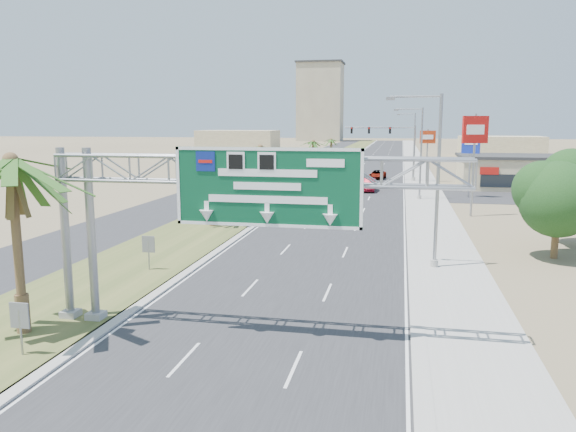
% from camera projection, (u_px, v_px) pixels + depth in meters
% --- Properties ---
extents(road, '(12.00, 300.00, 0.02)m').
position_uv_depth(road, '(375.00, 163.00, 119.34)').
color(road, '#28282B').
rests_on(road, ground).
extents(sidewalk_right, '(4.00, 300.00, 0.10)m').
position_uv_depth(sidewalk_right, '(416.00, 163.00, 117.68)').
color(sidewalk_right, '#9E9B93').
rests_on(sidewalk_right, ground).
extents(median_grass, '(7.00, 300.00, 0.12)m').
position_uv_depth(median_grass, '(329.00, 162.00, 121.28)').
color(median_grass, '#3D4D22').
rests_on(median_grass, ground).
extents(opposing_road, '(8.00, 300.00, 0.02)m').
position_uv_depth(opposing_road, '(297.00, 161.00, 122.65)').
color(opposing_road, '#28282B').
rests_on(opposing_road, ground).
extents(sign_gantry, '(16.75, 1.24, 7.50)m').
position_uv_depth(sign_gantry, '(231.00, 184.00, 21.79)').
color(sign_gantry, gray).
rests_on(sign_gantry, ground).
extents(palm_near, '(5.70, 5.70, 8.35)m').
position_uv_depth(palm_near, '(11.00, 162.00, 21.37)').
color(palm_near, brown).
rests_on(palm_near, ground).
extents(palm_row_b, '(3.99, 3.99, 5.95)m').
position_uv_depth(palm_row_b, '(212.00, 167.00, 44.97)').
color(palm_row_b, brown).
rests_on(palm_row_b, ground).
extents(palm_row_c, '(3.99, 3.99, 6.75)m').
position_uv_depth(palm_row_c, '(260.00, 148.00, 60.31)').
color(palm_row_c, brown).
rests_on(palm_row_c, ground).
extents(palm_row_d, '(3.99, 3.99, 5.45)m').
position_uv_depth(palm_row_d, '(292.00, 152.00, 77.92)').
color(palm_row_d, brown).
rests_on(palm_row_d, ground).
extents(palm_row_e, '(3.99, 3.99, 6.15)m').
position_uv_depth(palm_row_e, '(313.00, 142.00, 96.18)').
color(palm_row_e, brown).
rests_on(palm_row_e, ground).
extents(palm_row_f, '(3.99, 3.99, 5.75)m').
position_uv_depth(palm_row_f, '(331.00, 140.00, 120.42)').
color(palm_row_f, brown).
rests_on(palm_row_f, ground).
extents(streetlight_near, '(3.27, 0.44, 10.00)m').
position_uv_depth(streetlight_near, '(434.00, 188.00, 32.06)').
color(streetlight_near, gray).
rests_on(streetlight_near, ground).
extents(streetlight_mid, '(3.27, 0.44, 10.00)m').
position_uv_depth(streetlight_mid, '(419.00, 157.00, 61.07)').
color(streetlight_mid, gray).
rests_on(streetlight_mid, ground).
extents(streetlight_far, '(3.27, 0.44, 10.00)m').
position_uv_depth(streetlight_far, '(413.00, 145.00, 95.87)').
color(streetlight_far, gray).
rests_on(streetlight_far, ground).
extents(signal_mast, '(10.28, 0.71, 8.00)m').
position_uv_depth(signal_mast, '(400.00, 148.00, 80.77)').
color(signal_mast, gray).
rests_on(signal_mast, ground).
extents(store_building, '(18.00, 10.00, 4.00)m').
position_uv_depth(store_building, '(532.00, 173.00, 72.18)').
color(store_building, tan).
rests_on(store_building, ground).
extents(oak_near, '(4.50, 4.50, 6.80)m').
position_uv_depth(oak_near, '(559.00, 186.00, 34.45)').
color(oak_near, brown).
rests_on(oak_near, ground).
extents(median_signback_a, '(0.75, 0.08, 2.08)m').
position_uv_depth(median_signback_a, '(20.00, 319.00, 20.06)').
color(median_signback_a, gray).
rests_on(median_signback_a, ground).
extents(median_signback_b, '(0.75, 0.08, 2.08)m').
position_uv_depth(median_signback_b, '(148.00, 247.00, 31.80)').
color(median_signback_b, gray).
rests_on(median_signback_b, ground).
extents(tower_distant, '(20.00, 16.00, 35.00)m').
position_uv_depth(tower_distant, '(320.00, 103.00, 258.07)').
color(tower_distant, tan).
rests_on(tower_distant, ground).
extents(building_distant_left, '(24.00, 14.00, 6.00)m').
position_uv_depth(building_distant_left, '(238.00, 140.00, 175.96)').
color(building_distant_left, tan).
rests_on(building_distant_left, ground).
extents(building_distant_right, '(20.00, 12.00, 5.00)m').
position_uv_depth(building_distant_right, '(501.00, 146.00, 142.09)').
color(building_distant_right, tan).
rests_on(building_distant_right, ground).
extents(car_left_lane, '(2.17, 4.68, 1.55)m').
position_uv_depth(car_left_lane, '(312.00, 209.00, 50.32)').
color(car_left_lane, black).
rests_on(car_left_lane, ground).
extents(car_mid_lane, '(1.76, 4.86, 1.59)m').
position_uv_depth(car_mid_lane, '(368.00, 185.00, 69.29)').
color(car_mid_lane, maroon).
rests_on(car_mid_lane, ground).
extents(car_right_lane, '(2.58, 4.89, 1.31)m').
position_uv_depth(car_right_lane, '(378.00, 175.00, 84.45)').
color(car_right_lane, gray).
rests_on(car_right_lane, ground).
extents(car_far, '(2.45, 4.80, 1.33)m').
position_uv_depth(car_far, '(350.00, 175.00, 83.89)').
color(car_far, black).
rests_on(car_far, ground).
extents(pole_sign_red_near, '(2.34, 1.18, 9.19)m').
position_uv_depth(pole_sign_red_near, '(475.00, 136.00, 49.72)').
color(pole_sign_red_near, gray).
rests_on(pole_sign_red_near, ground).
extents(pole_sign_blue, '(1.99, 0.94, 8.19)m').
position_uv_depth(pole_sign_blue, '(471.00, 143.00, 62.66)').
color(pole_sign_blue, gray).
rests_on(pole_sign_blue, ground).
extents(pole_sign_red_far, '(2.22, 0.71, 7.49)m').
position_uv_depth(pole_sign_red_far, '(428.00, 141.00, 79.55)').
color(pole_sign_red_far, gray).
rests_on(pole_sign_red_far, ground).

